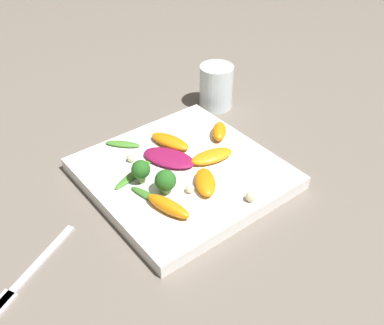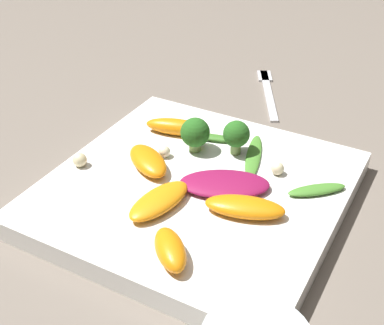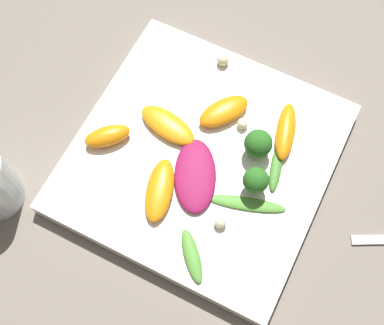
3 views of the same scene
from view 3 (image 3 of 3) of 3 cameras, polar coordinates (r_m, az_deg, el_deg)
ground_plane at (r=0.67m, az=1.04°, el=0.07°), size 2.40×2.40×0.00m
plate at (r=0.65m, az=1.06°, el=0.47°), size 0.30×0.30×0.02m
radicchio_leaf_0 at (r=0.63m, az=0.34°, el=-1.38°), size 0.11×0.09×0.01m
orange_segment_0 at (r=0.66m, az=9.96°, el=3.32°), size 0.08×0.04×0.02m
orange_segment_1 at (r=0.65m, az=-9.01°, el=2.80°), size 0.06×0.06×0.02m
orange_segment_2 at (r=0.66m, az=3.64°, el=5.37°), size 0.07×0.06×0.02m
orange_segment_3 at (r=0.62m, az=-3.47°, el=-2.94°), size 0.08×0.05×0.02m
orange_segment_4 at (r=0.65m, az=-2.60°, el=4.01°), size 0.05×0.08×0.02m
broccoli_floret_0 at (r=0.61m, az=6.82°, el=-1.93°), size 0.03×0.03×0.04m
broccoli_floret_1 at (r=0.63m, az=7.07°, el=1.98°), size 0.03×0.03×0.04m
arugula_sprig_0 at (r=0.64m, az=8.97°, el=-0.44°), size 0.07×0.03×0.01m
arugula_sprig_1 at (r=0.62m, az=5.85°, el=-4.39°), size 0.04×0.09×0.00m
arugula_sprig_2 at (r=0.60m, az=-0.01°, el=-9.93°), size 0.06×0.05×0.01m
macadamia_nut_0 at (r=0.70m, az=3.31°, el=10.88°), size 0.02×0.02×0.02m
macadamia_nut_1 at (r=0.66m, az=5.41°, el=4.14°), size 0.01×0.01×0.01m
macadamia_nut_2 at (r=0.61m, az=3.05°, el=-6.38°), size 0.01×0.01×0.01m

